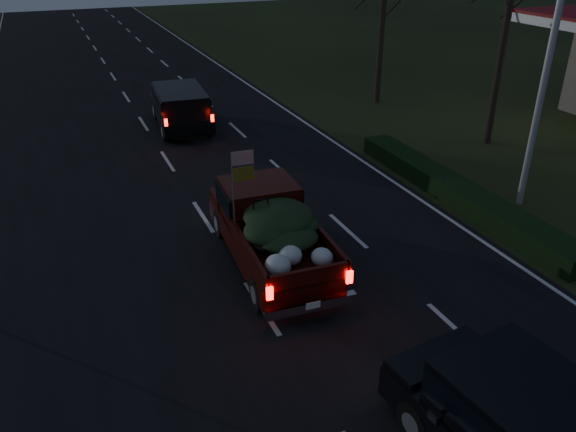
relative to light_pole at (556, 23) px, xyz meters
name	(u,v)px	position (x,y,z in m)	size (l,w,h in m)	color
ground	(262,308)	(-9.50, -2.00, -5.48)	(120.00, 120.00, 0.00)	black
road_asphalt	(262,308)	(-9.50, -2.00, -5.47)	(14.00, 120.00, 0.02)	black
hedge_row	(456,191)	(-1.70, 1.00, -5.18)	(1.00, 10.00, 0.60)	black
light_pole	(556,23)	(0.00, 0.00, 0.00)	(0.50, 0.90, 9.16)	silver
pickup_truck	(270,225)	(-8.53, -0.11, -4.44)	(2.34, 5.41, 2.78)	#390D07
lead_suv	(181,104)	(-8.01, 11.77, -4.41)	(2.45, 5.07, 1.41)	black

